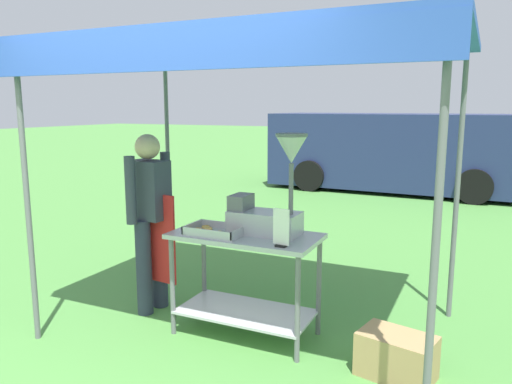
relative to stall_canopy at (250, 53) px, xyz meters
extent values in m
plane|color=#519342|center=(-0.25, 4.63, -2.25)|extent=(70.00, 70.00, 0.00)
cylinder|color=slate|center=(-1.49, -0.88, -1.10)|extent=(0.04, 0.04, 2.29)
cylinder|color=slate|center=(1.49, -0.88, -1.10)|extent=(0.04, 0.04, 2.29)
cylinder|color=slate|center=(-1.49, 0.98, -1.10)|extent=(0.04, 0.04, 2.29)
cylinder|color=slate|center=(1.49, 0.98, -1.10)|extent=(0.04, 0.04, 2.29)
cube|color=blue|center=(0.00, 0.05, 0.06)|extent=(3.17, 2.06, 0.05)
cube|color=blue|center=(0.00, -0.97, -0.07)|extent=(3.17, 0.02, 0.24)
cube|color=#B7B7BC|center=(0.00, -0.10, -1.42)|extent=(1.18, 0.60, 0.04)
cube|color=#B7B7BC|center=(0.00, -0.10, -2.06)|extent=(1.09, 0.55, 0.02)
cylinder|color=slate|center=(-0.54, -0.35, -1.84)|extent=(0.04, 0.04, 0.81)
cylinder|color=slate|center=(0.54, -0.35, -1.84)|extent=(0.04, 0.04, 0.81)
cylinder|color=slate|center=(-0.54, 0.15, -1.84)|extent=(0.04, 0.04, 0.81)
cylinder|color=slate|center=(0.54, 0.15, -1.84)|extent=(0.04, 0.04, 0.81)
cube|color=#B7B7BC|center=(-0.21, -0.21, -1.40)|extent=(0.44, 0.30, 0.01)
cube|color=#B7B7BC|center=(-0.21, -0.36, -1.36)|extent=(0.44, 0.01, 0.06)
cube|color=#B7B7BC|center=(-0.21, -0.07, -1.36)|extent=(0.44, 0.01, 0.06)
cube|color=#B7B7BC|center=(-0.42, -0.21, -1.36)|extent=(0.01, 0.30, 0.06)
cube|color=#B7B7BC|center=(0.01, -0.21, -1.36)|extent=(0.01, 0.30, 0.06)
torus|color=#EAB251|center=(-0.04, -0.17, -1.38)|extent=(0.10, 0.10, 0.02)
torus|color=#EAB251|center=(-0.24, -0.31, -1.38)|extent=(0.09, 0.09, 0.02)
torus|color=#EAB251|center=(-0.30, -0.17, -1.38)|extent=(0.09, 0.09, 0.02)
torus|color=#EAB251|center=(-0.08, -0.12, -1.38)|extent=(0.09, 0.09, 0.02)
torus|color=#EAB251|center=(-0.38, -0.29, -1.38)|extent=(0.09, 0.09, 0.02)
torus|color=#EAB251|center=(-0.17, -0.24, -1.38)|extent=(0.09, 0.09, 0.02)
torus|color=#EAB251|center=(-0.36, -0.22, -1.38)|extent=(0.07, 0.07, 0.02)
torus|color=#EAB251|center=(-0.29, -0.28, -1.38)|extent=(0.08, 0.08, 0.02)
torus|color=#EAB251|center=(-0.35, -0.12, -1.38)|extent=(0.10, 0.10, 0.02)
torus|color=#EAB251|center=(-0.06, -0.27, -1.38)|extent=(0.07, 0.07, 0.02)
cube|color=#B7B7BC|center=(0.14, -0.03, -1.31)|extent=(0.56, 0.28, 0.18)
cube|color=slate|center=(-0.07, -0.03, -1.16)|extent=(0.14, 0.22, 0.12)
cylinder|color=slate|center=(0.36, -0.03, -1.02)|extent=(0.04, 0.04, 0.39)
cone|color=#B7B7BC|center=(0.36, -0.03, -0.73)|extent=(0.23, 0.23, 0.20)
cylinder|color=slate|center=(0.36, -0.03, -0.61)|extent=(0.24, 0.24, 0.02)
cube|color=black|center=(0.40, -0.32, -1.39)|extent=(0.08, 0.05, 0.02)
cube|color=white|center=(0.40, -0.32, -1.25)|extent=(0.13, 0.02, 0.26)
cylinder|color=#2D3347|center=(-0.98, 0.08, -1.82)|extent=(0.14, 0.14, 0.86)
cylinder|color=#2D3347|center=(-1.00, -0.12, -1.82)|extent=(0.14, 0.14, 0.86)
cube|color=#383D4C|center=(-0.99, -0.02, -1.13)|extent=(0.36, 0.26, 0.52)
cube|color=red|center=(-0.87, -0.03, -1.56)|extent=(0.32, 0.06, 0.80)
cylinder|color=#383D4C|center=(-0.97, 0.20, -1.10)|extent=(0.10, 0.10, 0.58)
cylinder|color=#383D4C|center=(-1.02, -0.23, -1.10)|extent=(0.10, 0.10, 0.58)
sphere|color=#DBB28E|center=(-0.99, -0.02, -0.75)|extent=(0.22, 0.22, 0.22)
cube|color=tan|center=(1.23, -0.24, -2.09)|extent=(0.56, 0.42, 0.31)
cube|color=navy|center=(-0.12, 7.66, -1.36)|extent=(5.45, 2.05, 1.60)
cube|color=#1E2833|center=(-2.22, 7.72, -0.96)|extent=(0.14, 1.62, 0.70)
cylinder|color=black|center=(-1.82, 6.77, -1.91)|extent=(0.69, 0.26, 0.68)
cylinder|color=black|center=(-1.76, 8.64, -1.91)|extent=(0.69, 0.26, 0.68)
cylinder|color=black|center=(1.53, 6.68, -1.91)|extent=(0.69, 0.26, 0.68)
cylinder|color=black|center=(1.58, 8.54, -1.91)|extent=(0.69, 0.26, 0.68)
camera|label=1|loc=(1.69, -3.51, -0.40)|focal=34.62mm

